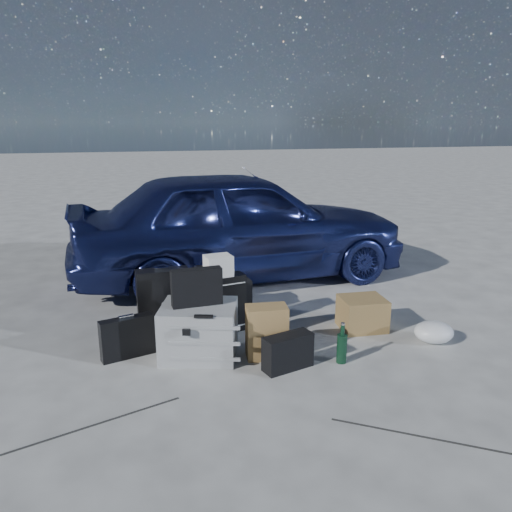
{
  "coord_description": "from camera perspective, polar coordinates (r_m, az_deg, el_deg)",
  "views": [
    {
      "loc": [
        -0.96,
        -3.29,
        1.82
      ],
      "look_at": [
        0.19,
        0.85,
        0.66
      ],
      "focal_mm": 35.0,
      "sensor_mm": 36.0,
      "label": 1
    }
  ],
  "objects": [
    {
      "name": "flat_box_white",
      "position": [
        4.81,
        -5.1,
        -2.41
      ],
      "size": [
        0.49,
        0.42,
        0.07
      ],
      "primitive_type": "cube",
      "rotation": [
        0.0,
        0.0,
        -0.29
      ],
      "color": "white",
      "rests_on": "duffel_bag"
    },
    {
      "name": "pelican_case",
      "position": [
        4.04,
        -6.52,
        -8.46
      ],
      "size": [
        0.7,
        0.63,
        0.42
      ],
      "primitive_type": "cube",
      "rotation": [
        0.0,
        0.0,
        -0.31
      ],
      "color": "#95989A",
      "rests_on": "ground"
    },
    {
      "name": "plastic_bag",
      "position": [
        4.55,
        19.66,
        -8.18
      ],
      "size": [
        0.37,
        0.33,
        0.18
      ],
      "primitive_type": "ellipsoid",
      "rotation": [
        0.0,
        0.0,
        -0.16
      ],
      "color": "silver",
      "rests_on": "ground"
    },
    {
      "name": "white_carton",
      "position": [
        4.35,
        -4.33,
        -1.1
      ],
      "size": [
        0.25,
        0.21,
        0.18
      ],
      "primitive_type": "cube",
      "rotation": [
        0.0,
        0.0,
        0.13
      ],
      "color": "white",
      "rests_on": "suitcase_right"
    },
    {
      "name": "flat_box_black",
      "position": [
        4.8,
        -5.02,
        -1.59
      ],
      "size": [
        0.33,
        0.26,
        0.06
      ],
      "primitive_type": "cube",
      "rotation": [
        0.0,
        0.0,
        0.16
      ],
      "color": "black",
      "rests_on": "flat_box_white"
    },
    {
      "name": "car",
      "position": [
        5.87,
        -1.89,
        3.68
      ],
      "size": [
        3.97,
        1.79,
        1.32
      ],
      "primitive_type": "imported",
      "rotation": [
        0.0,
        0.0,
        1.63
      ],
      "color": "navy",
      "rests_on": "ground"
    },
    {
      "name": "kraft_bag",
      "position": [
        3.99,
        1.23,
        -8.65
      ],
      "size": [
        0.34,
        0.23,
        0.43
      ],
      "primitive_type": "cube",
      "rotation": [
        0.0,
        0.0,
        -0.12
      ],
      "color": "#A57B48",
      "rests_on": "ground"
    },
    {
      "name": "laptop_bag",
      "position": [
        3.93,
        -6.79,
        -3.55
      ],
      "size": [
        0.4,
        0.12,
        0.3
      ],
      "primitive_type": "cube",
      "rotation": [
        0.0,
        0.0,
        0.05
      ],
      "color": "black",
      "rests_on": "pelican_case"
    },
    {
      "name": "suitcase_left",
      "position": [
        4.48,
        -10.54,
        -5.14
      ],
      "size": [
        0.45,
        0.17,
        0.59
      ],
      "primitive_type": "cube",
      "rotation": [
        0.0,
        0.0,
        0.03
      ],
      "color": "black",
      "rests_on": "ground"
    },
    {
      "name": "ground",
      "position": [
        3.88,
        0.69,
        -12.91
      ],
      "size": [
        60.0,
        60.0,
        0.0
      ],
      "primitive_type": "plane",
      "color": "beige",
      "rests_on": "ground"
    },
    {
      "name": "green_bottle",
      "position": [
        3.98,
        9.8,
        -9.84
      ],
      "size": [
        0.08,
        0.08,
        0.32
      ],
      "primitive_type": "cylinder",
      "rotation": [
        0.0,
        0.0,
        -0.05
      ],
      "color": "black",
      "rests_on": "ground"
    },
    {
      "name": "duffel_bag",
      "position": [
        4.87,
        -4.82,
        -4.75
      ],
      "size": [
        0.71,
        0.36,
        0.34
      ],
      "primitive_type": "cube",
      "rotation": [
        0.0,
        0.0,
        0.09
      ],
      "color": "black",
      "rests_on": "ground"
    },
    {
      "name": "suitcase_right",
      "position": [
        4.45,
        -4.05,
        -5.48
      ],
      "size": [
        0.45,
        0.23,
        0.52
      ],
      "primitive_type": "cube",
      "rotation": [
        0.0,
        0.0,
        0.17
      ],
      "color": "black",
      "rests_on": "ground"
    },
    {
      "name": "messenger_bag",
      "position": [
        3.85,
        3.66,
        -10.88
      ],
      "size": [
        0.41,
        0.24,
        0.27
      ],
      "primitive_type": "cube",
      "rotation": [
        0.0,
        0.0,
        0.27
      ],
      "color": "black",
      "rests_on": "ground"
    },
    {
      "name": "briefcase",
      "position": [
        4.13,
        -14.46,
        -9.0
      ],
      "size": [
        0.44,
        0.21,
        0.33
      ],
      "primitive_type": "cube",
      "rotation": [
        0.0,
        0.0,
        0.28
      ],
      "color": "black",
      "rests_on": "ground"
    },
    {
      "name": "cardboard_box",
      "position": [
        4.64,
        12.04,
        -6.43
      ],
      "size": [
        0.41,
        0.37,
        0.29
      ],
      "primitive_type": "cube",
      "rotation": [
        0.0,
        0.0,
        -0.08
      ],
      "color": "olive",
      "rests_on": "ground"
    }
  ]
}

